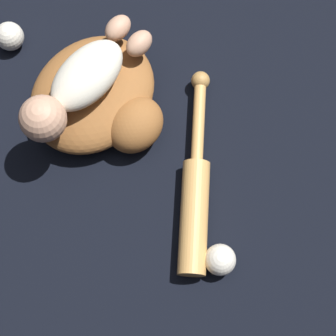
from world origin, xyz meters
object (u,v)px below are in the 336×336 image
object	(u,v)px
baseball_glove	(100,99)
baseball_spare	(9,37)
baseball_bat	(195,193)
baseball	(220,260)
baby_figure	(78,85)

from	to	relation	value
baseball_glove	baseball_spare	size ratio (longest dim) A/B	5.00
baseball_bat	baseball	world-z (taller)	baseball
baseball_bat	baseball_spare	bearing A→B (deg)	-101.21
baseball_glove	baseball_spare	world-z (taller)	baseball_glove
baseball_glove	baby_figure	world-z (taller)	baby_figure
baby_figure	baseball_spare	size ratio (longest dim) A/B	5.21
baby_figure	baseball	world-z (taller)	baby_figure
baseball_glove	baseball_spare	xyz separation A→B (m)	(-0.03, -0.28, -0.02)
baseball_glove	baseball	distance (m)	0.45
baseball_glove	baseball_bat	world-z (taller)	baseball_glove
baseball	baseball_spare	size ratio (longest dim) A/B	0.99
baby_figure	baseball	xyz separation A→B (m)	(0.16, 0.44, -0.11)
baby_figure	baseball_bat	bearing A→B (deg)	80.51
baby_figure	baseball_spare	distance (m)	0.29
baseball_glove	baby_figure	distance (m)	0.10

